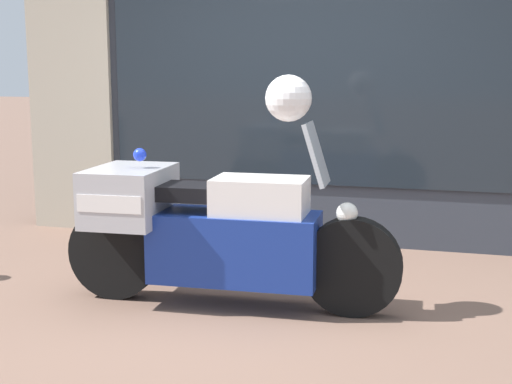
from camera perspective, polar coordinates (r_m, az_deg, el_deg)
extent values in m
plane|color=#7A5B4C|center=(4.95, -0.91, -8.88)|extent=(60.00, 60.00, 0.00)
cube|color=#333842|center=(6.64, 4.07, 13.00)|extent=(5.48, 0.40, 3.91)
cube|color=#B2A893|center=(7.47, -13.90, 12.40)|extent=(0.87, 0.55, 3.91)
cube|color=#1E262D|center=(6.36, 7.32, 13.53)|extent=(4.38, 0.02, 2.91)
cube|color=slate|center=(6.71, 6.94, -1.50)|extent=(4.16, 0.30, 0.55)
cube|color=silver|center=(6.73, 7.27, 5.97)|extent=(4.16, 0.02, 1.22)
cube|color=beige|center=(6.58, 7.21, 11.12)|extent=(4.16, 0.30, 0.02)
cube|color=#B7B2A8|center=(6.94, -4.98, 11.43)|extent=(0.18, 0.04, 0.06)
cube|color=#195623|center=(6.67, 3.01, 11.51)|extent=(0.18, 0.04, 0.06)
cube|color=navy|center=(6.52, 11.51, 11.37)|extent=(0.18, 0.04, 0.06)
cube|color=yellow|center=(6.78, -1.14, 2.22)|extent=(0.19, 0.02, 0.27)
cube|color=#2D8E42|center=(6.50, 15.33, 1.53)|extent=(0.19, 0.02, 0.27)
cylinder|color=black|center=(4.68, 7.70, -5.94)|extent=(0.65, 0.17, 0.65)
cylinder|color=black|center=(5.08, -11.19, -4.75)|extent=(0.65, 0.17, 0.65)
cube|color=navy|center=(4.78, -1.69, -4.42)|extent=(1.14, 0.49, 0.47)
cube|color=white|center=(4.67, 0.34, -0.51)|extent=(0.63, 0.42, 0.27)
cube|color=black|center=(4.77, -4.67, 0.00)|extent=(0.67, 0.36, 0.10)
cube|color=#B7B7BC|center=(4.95, -10.06, -0.24)|extent=(0.52, 0.70, 0.38)
cube|color=white|center=(4.95, -10.06, -0.24)|extent=(0.47, 0.71, 0.11)
cube|color=#B2BCC6|center=(4.56, 4.85, 3.05)|extent=(0.17, 0.31, 0.40)
sphere|color=white|center=(4.60, 7.29, -1.69)|extent=(0.14, 0.14, 0.14)
sphere|color=blue|center=(4.88, -9.28, 2.96)|extent=(0.09, 0.09, 0.09)
sphere|color=white|center=(4.56, 2.62, 7.50)|extent=(0.30, 0.30, 0.30)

